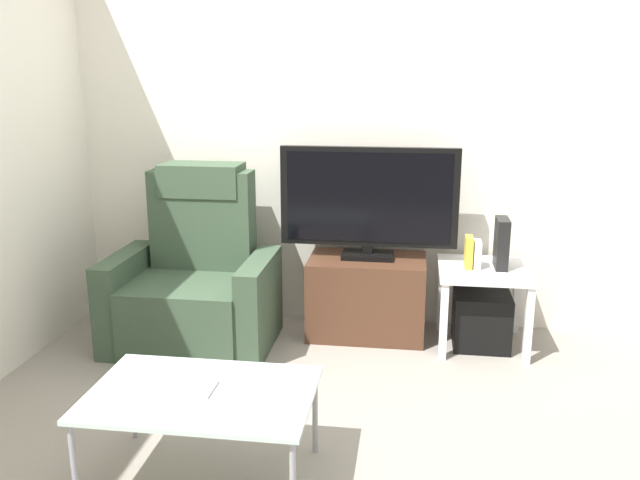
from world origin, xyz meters
TOP-DOWN VIEW (x-y plane):
  - ground_plane at (0.00, 0.00)m, footprint 6.40×6.40m
  - wall_back at (0.00, 1.13)m, footprint 6.40×0.06m
  - tv_stand at (0.08, 0.84)m, footprint 0.73×0.45m
  - television at (0.08, 0.86)m, footprint 1.09×0.20m
  - recliner_armchair at (-0.96, 0.60)m, footprint 0.98×0.78m
  - side_table at (0.79, 0.76)m, footprint 0.54×0.54m
  - subwoofer_box at (0.79, 0.76)m, footprint 0.34×0.34m
  - book_leftmost at (0.69, 0.74)m, footprint 0.04×0.13m
  - book_middle at (0.74, 0.74)m, footprint 0.04×0.11m
  - game_console at (0.88, 0.77)m, footprint 0.07×0.20m
  - coffee_table at (-0.46, -0.82)m, footprint 0.90×0.60m
  - cell_phone at (-0.45, -0.80)m, footprint 0.07×0.15m

SIDE VIEW (x-z plane):
  - ground_plane at x=0.00m, z-range 0.00..0.00m
  - subwoofer_box at x=0.79m, z-range 0.00..0.34m
  - tv_stand at x=0.08m, z-range 0.00..0.50m
  - recliner_armchair at x=-0.96m, z-range -0.17..0.91m
  - coffee_table at x=-0.46m, z-range 0.17..0.57m
  - cell_phone at x=-0.45m, z-range 0.40..0.41m
  - side_table at x=0.79m, z-range 0.17..0.67m
  - book_middle at x=0.74m, z-range 0.50..0.67m
  - book_leftmost at x=0.69m, z-range 0.50..0.69m
  - game_console at x=0.88m, z-range 0.50..0.80m
  - television at x=0.08m, z-range 0.52..1.22m
  - wall_back at x=0.00m, z-range 0.00..2.60m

